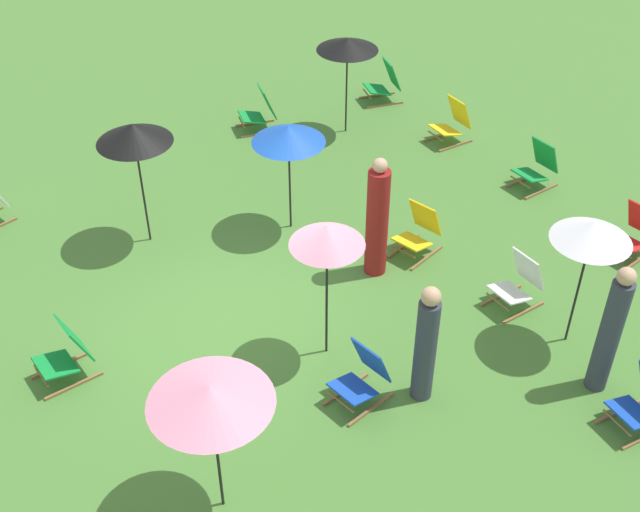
% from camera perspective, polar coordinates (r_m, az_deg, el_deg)
% --- Properties ---
extents(ground_plane, '(40.00, 40.00, 0.00)m').
position_cam_1_polar(ground_plane, '(11.17, -5.14, -4.13)').
color(ground_plane, '#477A33').
extents(deckchair_1, '(0.66, 0.86, 0.83)m').
position_cam_1_polar(deckchair_1, '(15.28, -4.26, 10.12)').
color(deckchair_1, olive).
rests_on(deckchair_1, ground).
extents(deckchair_2, '(0.49, 0.77, 0.83)m').
position_cam_1_polar(deckchair_2, '(14.00, 15.01, 6.07)').
color(deckchair_2, olive).
rests_on(deckchair_2, ground).
extents(deckchair_3, '(0.50, 0.78, 0.83)m').
position_cam_1_polar(deckchair_3, '(15.04, 9.27, 9.23)').
color(deckchair_3, olive).
rests_on(deckchair_3, ground).
extents(deckchair_5, '(0.55, 0.80, 0.83)m').
position_cam_1_polar(deckchair_5, '(12.85, 21.23, 1.54)').
color(deckchair_5, olive).
rests_on(deckchair_5, ground).
extents(deckchair_6, '(0.51, 0.78, 0.83)m').
position_cam_1_polar(deckchair_6, '(10.52, -17.43, -6.56)').
color(deckchair_6, olive).
rests_on(deckchair_6, ground).
extents(deckchair_7, '(0.65, 0.85, 0.83)m').
position_cam_1_polar(deckchair_7, '(12.09, 6.94, 1.72)').
color(deckchair_7, olive).
rests_on(deckchair_7, ground).
extents(deckchair_8, '(0.66, 0.86, 0.83)m').
position_cam_1_polar(deckchair_8, '(16.33, 4.54, 12.00)').
color(deckchair_8, olive).
rests_on(deckchair_8, ground).
extents(deckchair_10, '(0.48, 0.76, 0.83)m').
position_cam_1_polar(deckchair_10, '(11.39, 13.79, -1.86)').
color(deckchair_10, olive).
rests_on(deckchair_10, ground).
extents(deckchair_11, '(0.59, 0.82, 0.83)m').
position_cam_1_polar(deckchair_11, '(9.79, 2.98, -8.48)').
color(deckchair_11, olive).
rests_on(deckchair_11, ground).
extents(umbrella_0, '(1.09, 1.09, 1.77)m').
position_cam_1_polar(umbrella_0, '(11.89, -2.24, 8.54)').
color(umbrella_0, black).
rests_on(umbrella_0, ground).
extents(umbrella_1, '(0.91, 0.91, 2.00)m').
position_cam_1_polar(umbrella_1, '(9.41, 0.50, 1.45)').
color(umbrella_1, black).
rests_on(umbrella_1, ground).
extents(umbrella_2, '(1.10, 1.10, 1.81)m').
position_cam_1_polar(umbrella_2, '(14.61, 1.94, 14.65)').
color(umbrella_2, black).
rests_on(umbrella_2, ground).
extents(umbrella_3, '(1.25, 1.25, 1.81)m').
position_cam_1_polar(umbrella_3, '(7.84, -7.73, -9.66)').
color(umbrella_3, black).
rests_on(umbrella_3, ground).
extents(umbrella_4, '(0.98, 0.98, 1.90)m').
position_cam_1_polar(umbrella_4, '(10.17, 18.62, 1.65)').
color(umbrella_4, black).
rests_on(umbrella_4, ground).
extents(umbrella_5, '(1.09, 1.09, 2.00)m').
position_cam_1_polar(umbrella_5, '(11.76, -12.97, 8.41)').
color(umbrella_5, black).
rests_on(umbrella_5, ground).
extents(person_0, '(0.35, 0.35, 1.84)m').
position_cam_1_polar(person_0, '(10.15, 19.72, -5.04)').
color(person_0, '#333847').
rests_on(person_0, ground).
extents(person_1, '(0.32, 0.32, 1.69)m').
position_cam_1_polar(person_1, '(9.58, 7.44, -6.24)').
color(person_1, '#333847').
rests_on(person_1, ground).
extents(person_2, '(0.45, 0.45, 1.89)m').
position_cam_1_polar(person_2, '(11.36, 4.05, 2.52)').
color(person_2, maroon).
rests_on(person_2, ground).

